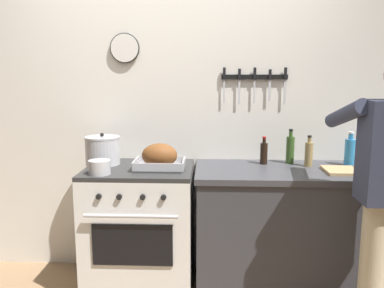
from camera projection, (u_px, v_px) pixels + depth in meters
The scene contains 11 objects.
wall_back at pixel (174, 107), 3.11m from camera, with size 6.00×0.13×2.60m.
counter_block at pixel (338, 229), 2.85m from camera, with size 2.03×0.65×0.90m.
stove at pixel (141, 227), 2.91m from camera, with size 0.76×0.67×0.90m.
roasting_pan at pixel (160, 157), 2.78m from camera, with size 0.35×0.26×0.18m.
stock_pot at pixel (103, 150), 2.92m from camera, with size 0.26×0.26×0.23m.
saucepan at pixel (100, 167), 2.63m from camera, with size 0.15×0.15×0.09m.
cutting_board at pixel (351, 171), 2.69m from camera, with size 0.36×0.24×0.02m, color tan.
bottle_vinegar at pixel (309, 154), 2.85m from camera, with size 0.06×0.06×0.23m.
bottle_dish_soap at pixel (350, 151), 2.88m from camera, with size 0.08×0.08×0.25m.
bottle_soy_sauce at pixel (264, 153), 2.93m from camera, with size 0.05×0.05×0.21m.
bottle_olive_oil at pixel (290, 149), 2.95m from camera, with size 0.06×0.06×0.26m.
Camera 1 is at (0.28, -1.76, 1.55)m, focal length 37.18 mm.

